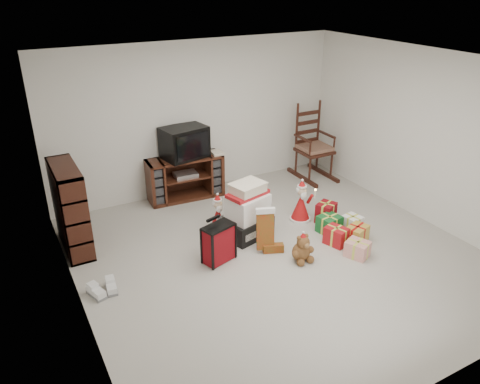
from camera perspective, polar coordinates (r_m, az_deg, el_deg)
name	(u,v)px	position (r m, az deg, el deg)	size (l,w,h in m)	color
room	(281,169)	(5.73, 5.04, 2.85)	(5.01, 5.01, 2.51)	#BAB5AA
tv_stand	(185,178)	(7.76, -6.69, 1.74)	(1.26, 0.53, 0.71)	#472314
bookshelf	(70,210)	(6.58, -19.97, -2.07)	(0.32, 0.97, 1.19)	#37150F
rocking_chair	(312,151)	(8.62, 8.77, 4.95)	(0.58, 0.94, 1.40)	#37150F
gift_pile	(248,214)	(6.56, 0.92, -2.66)	(0.73, 0.61, 0.80)	black
red_suitcase	(219,243)	(6.04, -2.61, -6.26)	(0.45, 0.32, 0.61)	maroon
stocking	(265,230)	(6.23, 3.11, -4.66)	(0.30, 0.13, 0.64)	#0C6C1D
teddy_bear	(302,249)	(6.15, 7.53, -6.94)	(0.25, 0.22, 0.38)	brown
santa_figurine	(301,205)	(7.08, 7.43, -1.58)	(0.32, 0.31, 0.66)	#A91213
mrs_claus_figurine	(218,217)	(6.73, -2.70, -3.11)	(0.29, 0.28, 0.60)	#A91213
sneaker_pair	(104,289)	(5.82, -16.27, -11.32)	(0.36, 0.30, 0.10)	white
gift_cluster	(343,228)	(6.78, 12.41, -4.36)	(0.82, 1.14, 0.28)	#A61218
crt_television	(184,142)	(7.56, -6.79, 6.02)	(0.76, 0.61, 0.51)	black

